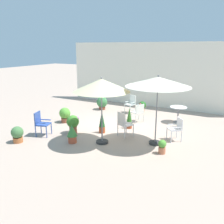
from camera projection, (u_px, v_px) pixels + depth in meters
ground_plane at (112, 128)px, 10.35m from camera, size 60.00×60.00×0.00m
villa_facade at (151, 75)px, 13.79m from camera, size 10.32×0.30×3.64m
patio_umbrella_0 at (101, 86)px, 8.17m from camera, size 1.99×1.99×2.40m
patio_umbrella_1 at (158, 82)px, 8.04m from camera, size 2.22×2.22×2.47m
cafe_table_0 at (178, 112)px, 10.95m from camera, size 0.76×0.76×0.74m
patio_chair_0 at (131, 103)px, 12.54m from camera, size 0.56×0.55×0.93m
patio_chair_1 at (138, 111)px, 10.98m from camera, size 0.61×0.62×0.86m
patio_chair_2 at (124, 123)px, 9.19m from camera, size 0.63×0.62×0.98m
patio_chair_3 at (41, 122)px, 9.33m from camera, size 0.61×0.61×0.95m
patio_chair_4 at (176, 127)px, 8.83m from camera, size 0.61×0.61×0.86m
potted_plant_0 at (142, 106)px, 12.70m from camera, size 0.39×0.40×0.59m
potted_plant_1 at (73, 123)px, 9.60m from camera, size 0.51×0.51×0.75m
potted_plant_2 at (102, 122)px, 9.65m from camera, size 0.25×0.25×0.91m
potted_plant_3 at (162, 146)px, 7.79m from camera, size 0.26×0.26×0.47m
potted_plant_4 at (65, 114)px, 11.01m from camera, size 0.51×0.51×0.69m
potted_plant_5 at (129, 118)px, 10.17m from camera, size 0.26×0.26×0.90m
potted_plant_6 at (17, 134)px, 8.70m from camera, size 0.44×0.44×0.60m
potted_plant_7 at (102, 103)px, 13.27m from camera, size 0.60×0.60×0.72m
potted_plant_8 at (72, 133)px, 8.65m from camera, size 0.38×0.38×0.69m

